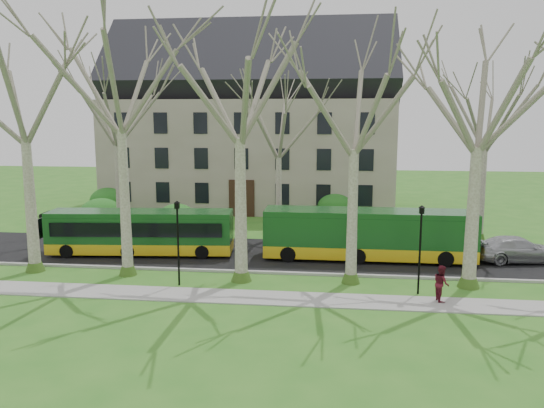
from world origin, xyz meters
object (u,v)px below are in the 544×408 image
Objects in this scene: bus_follow at (368,234)px; sedan at (518,249)px; pedestrian_b at (441,283)px; bus_lead at (141,232)px.

bus_follow reaches higher than sedan.
bus_follow is 8.87m from sedan.
pedestrian_b is (-5.86, -7.46, 0.10)m from sedan.
bus_follow is 7.29× the size of pedestrian_b.
sedan is (8.82, 0.45, -0.80)m from bus_follow.
sedan is 9.49m from pedestrian_b.
bus_follow is at bearing 14.03° from pedestrian_b.
sedan is at bearing -3.00° from bus_lead.
bus_follow is 7.64m from pedestrian_b.
bus_lead is 0.91× the size of bus_follow.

